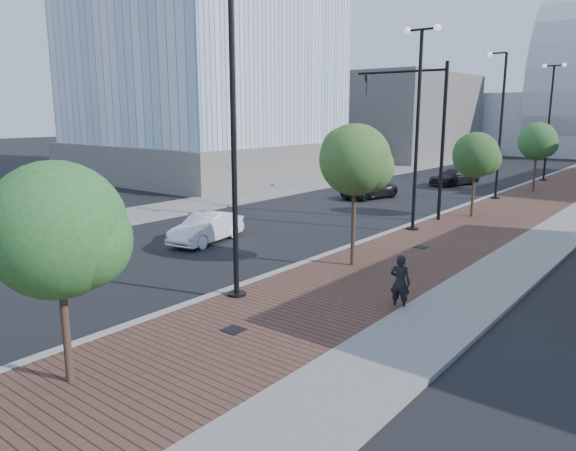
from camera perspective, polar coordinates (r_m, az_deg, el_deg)
The scene contains 20 objects.
sidewalk at distance 42.37m, azimuth 27.22°, elevation 3.10°, with size 7.00×140.00×0.12m, color #4C2D23.
curb at distance 43.17m, azimuth 22.68°, elevation 3.65°, with size 0.30×140.00×0.14m, color gray.
west_sidewalk at distance 48.29m, azimuth 7.68°, elevation 5.23°, with size 4.00×140.00×0.12m, color slate.
white_sedan at distance 23.67m, azimuth -8.60°, elevation -0.25°, with size 1.35×3.88×1.28m, color silver.
dark_car_mid at distance 35.90m, azimuth 8.44°, elevation 3.76°, with size 1.89×4.10×1.14m, color black.
dark_car_far at distance 43.91m, azimuth 17.14°, elevation 4.92°, with size 1.80×4.43×1.29m, color black.
pedestrian at distance 15.78m, azimuth 11.75°, elevation -5.89°, with size 0.59×0.39×1.62m, color black.
streetlight_1 at distance 15.79m, azimuth -6.03°, elevation 7.41°, with size 1.44×0.56×9.21m.
streetlight_2 at distance 25.68m, azimuth 13.48°, elevation 9.91°, with size 1.72×0.56×9.28m.
streetlight_3 at distance 36.94m, azimuth 21.33°, elevation 9.19°, with size 1.44×0.56×9.21m.
streetlight_4 at distance 48.49m, azimuth 25.82°, elevation 9.84°, with size 1.72×0.56×9.28m.
traffic_mast at distance 28.78m, azimuth 14.44°, elevation 10.37°, with size 5.09×0.20×8.00m.
tree_0 at distance 11.40m, azimuth -22.97°, elevation -0.51°, with size 2.72×2.72×4.67m.
tree_1 at distance 19.09m, azimuth 7.23°, elevation 6.86°, with size 2.54×2.51×5.19m.
tree_2 at distance 30.02m, azimuth 19.29°, elevation 7.01°, with size 2.43×2.38×4.56m.
tree_3 at distance 41.50m, azimuth 24.89°, elevation 8.07°, with size 2.60×2.59×4.89m.
tower_podium at distance 48.80m, azimuth -8.51°, elevation 6.98°, with size 19.00×19.00×3.00m, color #66615C.
commercial_block_nw at distance 68.87m, azimuth 11.41°, elevation 11.18°, with size 14.00×20.00×10.00m, color #615C57.
utility_cover_1 at distance 14.06m, azimuth -5.77°, elevation -10.88°, with size 0.50×0.50×0.02m, color black.
utility_cover_2 at distance 22.85m, azimuth 13.80°, elevation -2.21°, with size 0.50×0.50×0.02m, color black.
Camera 1 is at (11.50, -1.24, 5.55)m, focal length 33.70 mm.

